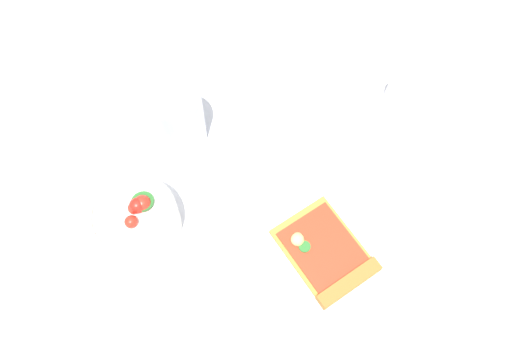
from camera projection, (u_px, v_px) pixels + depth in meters
ground_plane at (291, 267)px, 0.75m from camera, size 2.40×2.40×0.00m
plate at (301, 268)px, 0.74m from camera, size 0.25×0.25×0.01m
pizza_slice_main at (327, 255)px, 0.73m from camera, size 0.16×0.16×0.03m
salad_bowl at (135, 220)px, 0.74m from camera, size 0.13×0.13×0.08m
soda_glass at (177, 119)px, 0.79m from camera, size 0.08×0.08×0.12m
pepper_shaker at (397, 87)px, 0.84m from camera, size 0.03×0.03×0.07m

